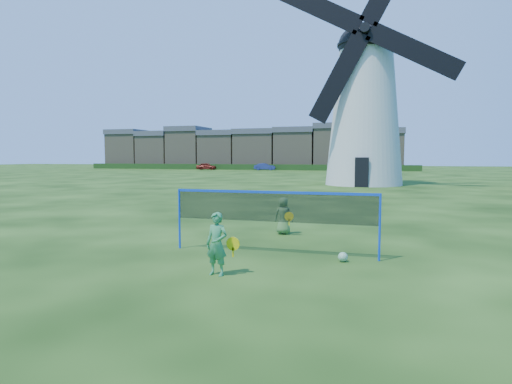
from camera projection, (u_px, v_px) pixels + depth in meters
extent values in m
plane|color=black|center=(242.00, 255.00, 10.63)|extent=(220.00, 220.00, 0.00)
ellipsoid|color=black|center=(366.00, 44.00, 36.22)|extent=(4.56, 4.56, 3.42)
cylinder|color=black|center=(366.00, 44.00, 36.22)|extent=(4.73, 4.73, 0.19)
cube|color=black|center=(362.00, 172.00, 34.09)|extent=(1.05, 0.13, 2.32)
cube|color=black|center=(363.00, 119.00, 34.37)|extent=(0.74, 0.13, 0.95)
cube|color=black|center=(364.00, 77.00, 34.58)|extent=(0.63, 0.13, 0.84)
cylinder|color=black|center=(365.00, 29.00, 34.05)|extent=(0.74, 1.27, 0.74)
cylinder|color=black|center=(368.00, 41.00, 38.67)|extent=(2.32, 0.13, 2.32)
cylinder|color=black|center=(367.00, 39.00, 38.16)|extent=(0.15, 1.90, 0.15)
cube|color=black|center=(318.00, 7.00, 34.67)|extent=(7.22, 0.11, 4.76)
cube|color=black|center=(339.00, 77.00, 34.63)|extent=(4.76, 0.11, 7.22)
cube|color=black|center=(414.00, 51.00, 32.93)|extent=(7.22, 0.11, 4.76)
cylinder|color=blue|center=(179.00, 219.00, 11.38)|extent=(0.05, 0.05, 1.55)
cylinder|color=blue|center=(380.00, 227.00, 9.98)|extent=(0.05, 0.05, 1.55)
cube|color=black|center=(273.00, 207.00, 10.65)|extent=(5.00, 0.02, 0.70)
cube|color=blue|center=(273.00, 192.00, 10.62)|extent=(5.00, 0.02, 0.06)
imported|color=#3A9155|center=(217.00, 244.00, 8.78)|extent=(0.51, 0.38, 1.27)
cylinder|color=yellow|center=(233.00, 244.00, 8.88)|extent=(0.28, 0.02, 0.28)
cube|color=yellow|center=(233.00, 252.00, 8.89)|extent=(0.03, 0.02, 0.20)
imported|color=#51823F|center=(284.00, 216.00, 13.48)|extent=(0.57, 0.39, 1.14)
cylinder|color=yellow|center=(289.00, 216.00, 13.21)|extent=(0.28, 0.02, 0.28)
cube|color=yellow|center=(289.00, 222.00, 13.22)|extent=(0.03, 0.02, 0.20)
sphere|color=green|center=(343.00, 257.00, 9.96)|extent=(0.22, 0.22, 0.22)
cube|color=gray|center=(130.00, 151.00, 92.88)|extent=(6.70, 8.00, 6.91)
cube|color=#4C4C54|center=(129.00, 133.00, 92.56)|extent=(7.00, 8.40, 1.00)
cube|color=gray|center=(159.00, 152.00, 90.97)|extent=(6.39, 8.00, 6.46)
cube|color=#4C4C54|center=(159.00, 134.00, 90.67)|extent=(6.69, 8.40, 1.00)
cube|color=gray|center=(189.00, 150.00, 89.04)|extent=(6.53, 8.00, 7.29)
cube|color=#4C4C54|center=(189.00, 130.00, 88.71)|extent=(6.83, 8.40, 1.00)
cube|color=gray|center=(221.00, 152.00, 87.11)|extent=(6.88, 8.00, 6.42)
cube|color=#4C4C54|center=(221.00, 134.00, 86.81)|extent=(7.18, 8.40, 1.00)
cube|color=gray|center=(258.00, 152.00, 84.98)|extent=(7.57, 8.00, 6.56)
cube|color=#4C4C54|center=(258.00, 132.00, 84.68)|extent=(7.87, 8.40, 1.00)
cube|color=gray|center=(296.00, 151.00, 82.83)|extent=(7.09, 8.00, 6.74)
cube|color=#4C4C54|center=(296.00, 131.00, 82.52)|extent=(7.39, 8.40, 1.00)
cube|color=gray|center=(336.00, 150.00, 80.71)|extent=(7.27, 8.00, 7.33)
cube|color=#4C4C54|center=(337.00, 127.00, 80.37)|extent=(7.57, 8.40, 1.00)
cube|color=gray|center=(381.00, 152.00, 78.55)|extent=(7.76, 8.00, 6.29)
cube|color=#4C4C54|center=(381.00, 132.00, 78.26)|extent=(8.06, 8.40, 1.00)
cube|color=#193814|center=(241.00, 167.00, 79.89)|extent=(62.00, 0.80, 1.00)
imported|color=maroon|center=(206.00, 166.00, 79.38)|extent=(3.77, 1.86, 1.24)
imported|color=navy|center=(265.00, 167.00, 76.70)|extent=(3.78, 1.65, 1.21)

